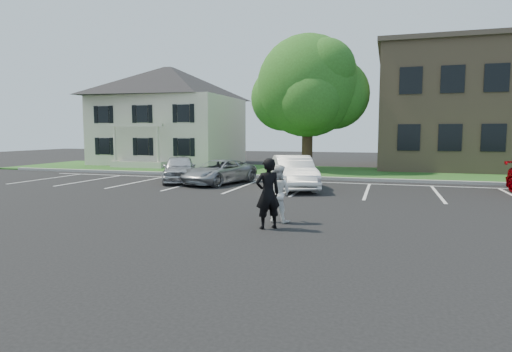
{
  "coord_description": "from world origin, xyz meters",
  "views": [
    {
      "loc": [
        3.58,
        -10.65,
        2.49
      ],
      "look_at": [
        0.0,
        1.0,
        1.25
      ],
      "focal_mm": 30.0,
      "sensor_mm": 36.0,
      "label": 1
    }
  ],
  "objects": [
    {
      "name": "car_silver_west",
      "position": [
        -6.45,
        8.8,
        0.68
      ],
      "size": [
        3.14,
        4.28,
        1.35
      ],
      "primitive_type": "imported",
      "rotation": [
        0.0,
        0.0,
        0.44
      ],
      "color": "#B9B9BE",
      "rests_on": "ground"
    },
    {
      "name": "man_black_suit",
      "position": [
        0.66,
        -0.11,
        0.92
      ],
      "size": [
        0.8,
        0.76,
        1.84
      ],
      "primitive_type": "imported",
      "rotation": [
        0.0,
        0.0,
        3.8
      ],
      "color": "black",
      "rests_on": "ground"
    },
    {
      "name": "grass_strip",
      "position": [
        0.0,
        16.0,
        0.04
      ],
      "size": [
        44.0,
        8.0,
        0.08
      ],
      "primitive_type": "cube",
      "color": "#1C461B",
      "rests_on": "ground"
    },
    {
      "name": "car_silver_minivan",
      "position": [
        -4.25,
        8.64,
        0.59
      ],
      "size": [
        3.11,
        4.61,
        1.17
      ],
      "primitive_type": "imported",
      "rotation": [
        0.0,
        0.0,
        -0.3
      ],
      "color": "#999CA0",
      "rests_on": "ground"
    },
    {
      "name": "man_white_shirt",
      "position": [
        0.69,
        0.79,
        0.81
      ],
      "size": [
        0.92,
        0.8,
        1.61
      ],
      "primitive_type": "imported",
      "rotation": [
        0.0,
        0.0,
        2.88
      ],
      "color": "white",
      "rests_on": "ground"
    },
    {
      "name": "car_white_sedan",
      "position": [
        -0.37,
        7.86,
        0.74
      ],
      "size": [
        3.09,
        4.72,
        1.47
      ],
      "primitive_type": "imported",
      "rotation": [
        0.0,
        0.0,
        0.38
      ],
      "color": "white",
      "rests_on": "ground"
    },
    {
      "name": "house",
      "position": [
        -13.0,
        19.97,
        3.83
      ],
      "size": [
        10.3,
        9.22,
        7.6
      ],
      "color": "beige",
      "rests_on": "ground"
    },
    {
      "name": "stall_lines",
      "position": [
        1.4,
        8.95,
        0.01
      ],
      "size": [
        34.0,
        5.36,
        0.01
      ],
      "color": "silver",
      "rests_on": "ground"
    },
    {
      "name": "curb",
      "position": [
        0.0,
        12.0,
        0.07
      ],
      "size": [
        40.0,
        0.3,
        0.15
      ],
      "primitive_type": "cube",
      "color": "gray",
      "rests_on": "ground"
    },
    {
      "name": "ground_plane",
      "position": [
        0.0,
        0.0,
        0.0
      ],
      "size": [
        90.0,
        90.0,
        0.0
      ],
      "primitive_type": "plane",
      "color": "black",
      "rests_on": "ground"
    },
    {
      "name": "tree",
      "position": [
        -1.39,
        17.38,
        5.35
      ],
      "size": [
        7.8,
        7.2,
        8.8
      ],
      "color": "black",
      "rests_on": "ground"
    }
  ]
}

